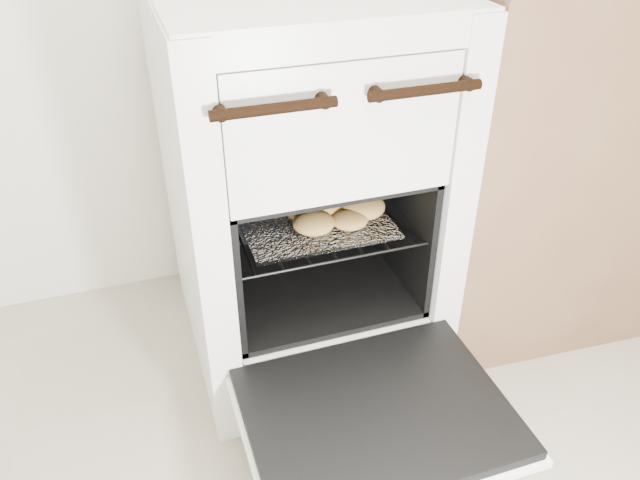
{
  "coord_description": "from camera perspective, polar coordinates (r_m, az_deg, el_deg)",
  "views": [
    {
      "loc": [
        -0.3,
        -0.11,
        1.17
      ],
      "look_at": [
        0.08,
        1.02,
        0.4
      ],
      "focal_mm": 35.0,
      "sensor_mm": 36.0,
      "label": 1
    }
  ],
  "objects": [
    {
      "name": "oven_rack",
      "position": [
        1.48,
        -0.98,
        2.28
      ],
      "size": [
        0.43,
        0.42,
        0.01
      ],
      "color": "black",
      "rests_on": "stove"
    },
    {
      "name": "baked_rolls",
      "position": [
        1.44,
        1.22,
        3.0
      ],
      "size": [
        0.26,
        0.21,
        0.05
      ],
      "color": "tan",
      "rests_on": "foil_sheet"
    },
    {
      "name": "counter",
      "position": [
        1.88,
        22.8,
        8.93
      ],
      "size": [
        1.0,
        0.7,
        0.97
      ],
      "primitive_type": "cube",
      "rotation": [
        0.0,
        0.0,
        -0.06
      ],
      "color": "brown",
      "rests_on": "ground"
    },
    {
      "name": "oven_door",
      "position": [
        1.3,
        5.2,
        -15.6
      ],
      "size": [
        0.53,
        0.42,
        0.04
      ],
      "color": "black",
      "rests_on": "stove"
    },
    {
      "name": "foil_sheet",
      "position": [
        1.46,
        -0.75,
        2.1
      ],
      "size": [
        0.34,
        0.3,
        0.01
      ],
      "primitive_type": "cube",
      "color": "white",
      "rests_on": "oven_rack"
    },
    {
      "name": "stove",
      "position": [
        1.52,
        -1.75,
        4.39
      ],
      "size": [
        0.59,
        0.66,
        0.91
      ],
      "color": "silver",
      "rests_on": "ground"
    }
  ]
}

